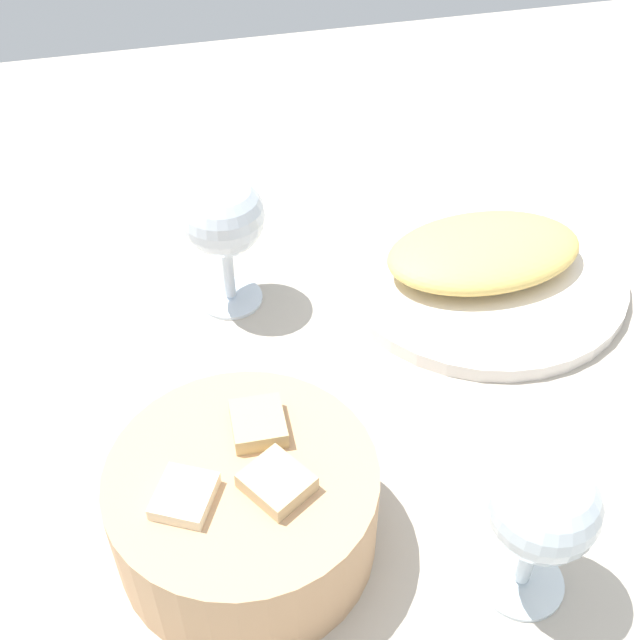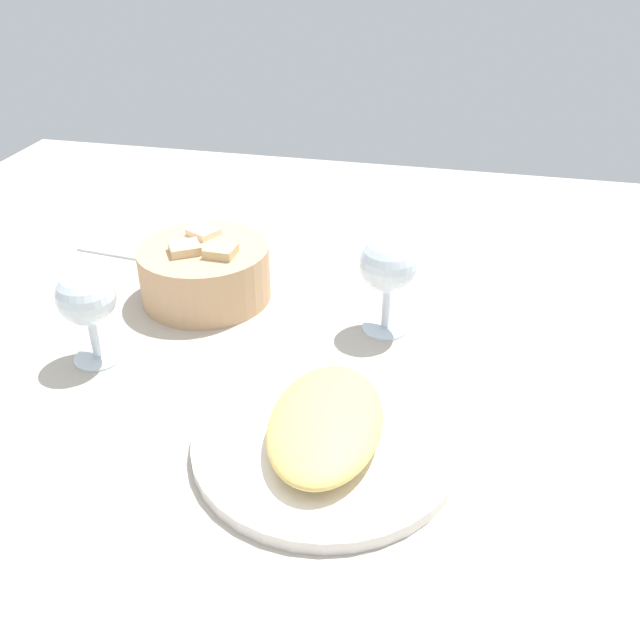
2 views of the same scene
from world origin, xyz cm
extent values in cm
cube|color=#B2A799|center=(0.00, 0.00, -1.00)|extent=(140.00, 140.00, 2.00)
cylinder|color=white|center=(-13.85, -12.82, 0.70)|extent=(26.38, 26.38, 1.40)
ellipsoid|color=#E1BD61|center=(-13.85, -12.82, 3.20)|extent=(18.62, 11.69, 3.60)
cone|color=#497D30|center=(-8.28, -15.21, 2.19)|extent=(3.67, 3.67, 1.58)
cylinder|color=tan|center=(11.82, 9.26, 3.72)|extent=(17.30, 17.30, 7.44)
cube|color=beige|center=(15.40, 10.48, 6.51)|extent=(4.62, 4.78, 3.67)
cube|color=tan|center=(9.87, 10.90, 6.70)|extent=(4.92, 5.04, 3.80)
cube|color=tan|center=(10.12, 6.13, 6.77)|extent=(3.52, 3.88, 3.76)
cylinder|color=silver|center=(9.04, -15.44, 0.30)|extent=(5.68, 5.68, 0.60)
cylinder|color=silver|center=(9.04, -15.44, 3.15)|extent=(1.00, 1.00, 5.10)
sphere|color=silver|center=(9.04, -15.44, 9.22)|extent=(7.03, 7.03, 7.03)
cylinder|color=silver|center=(-4.86, 16.62, 0.30)|extent=(5.61, 5.61, 0.60)
cylinder|color=silver|center=(-4.86, 16.62, 2.87)|extent=(1.00, 1.00, 4.53)
sphere|color=silver|center=(-4.86, 16.62, 8.47)|extent=(6.68, 6.68, 6.68)
cube|color=white|center=(23.65, 27.97, 0.40)|extent=(8.19, 11.71, 0.80)
camera|label=1|loc=(14.23, 39.88, 48.52)|focal=45.58mm
camera|label=2|loc=(-64.02, -23.54, 46.89)|focal=38.67mm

